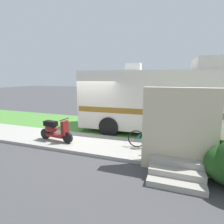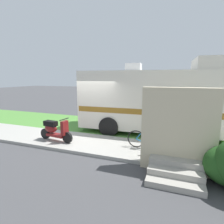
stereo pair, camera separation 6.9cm
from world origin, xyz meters
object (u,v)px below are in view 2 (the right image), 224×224
(pickup_truck_near, at_px, (167,102))
(scooter, at_px, (55,130))
(bicycle, at_px, (151,139))
(bottle_green, at_px, (142,152))
(motorhome_rv, at_px, (157,99))

(pickup_truck_near, bearing_deg, scooter, -117.24)
(bicycle, height_order, pickup_truck_near, pickup_truck_near)
(scooter, bearing_deg, pickup_truck_near, 62.76)
(scooter, distance_m, bicycle, 3.83)
(scooter, bearing_deg, bicycle, 6.30)
(scooter, xyz_separation_m, bicycle, (3.80, 0.42, -0.09))
(scooter, height_order, bottle_green, scooter)
(scooter, relative_size, bottle_green, 5.81)
(motorhome_rv, relative_size, bicycle, 4.05)
(motorhome_rv, bearing_deg, pickup_truck_near, 87.36)
(scooter, distance_m, bottle_green, 3.65)
(motorhome_rv, height_order, bottle_green, motorhome_rv)
(bicycle, bearing_deg, pickup_truck_near, 89.27)
(motorhome_rv, distance_m, bottle_green, 3.40)
(scooter, bearing_deg, bottle_green, -3.23)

